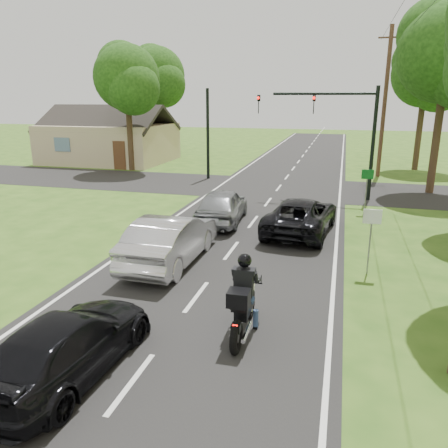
{
  "coord_description": "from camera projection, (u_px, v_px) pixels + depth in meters",
  "views": [
    {
      "loc": [
        3.68,
        -10.62,
        5.39
      ],
      "look_at": [
        -0.01,
        3.0,
        1.3
      ],
      "focal_mm": 35.0,
      "sensor_mm": 36.0,
      "label": 1
    }
  ],
  "objects": [
    {
      "name": "ground",
      "position": [
        197.0,
        297.0,
        12.27
      ],
      "size": [
        140.0,
        140.0,
        0.0
      ],
      "primitive_type": "plane",
      "color": "#2E5417",
      "rests_on": "ground"
    },
    {
      "name": "road",
      "position": [
        261.0,
        211.0,
        21.54
      ],
      "size": [
        8.0,
        100.0,
        0.01
      ],
      "primitive_type": "cube",
      "color": "black",
      "rests_on": "ground"
    },
    {
      "name": "cross_road",
      "position": [
        279.0,
        188.0,
        27.1
      ],
      "size": [
        60.0,
        7.0,
        0.01
      ],
      "primitive_type": "cube",
      "color": "black",
      "rests_on": "ground"
    },
    {
      "name": "motorcycle_rider",
      "position": [
        243.0,
        304.0,
        10.08
      ],
      "size": [
        0.67,
        2.37,
        2.04
      ],
      "rotation": [
        0.0,
        0.0,
        0.02
      ],
      "color": "black",
      "rests_on": "ground"
    },
    {
      "name": "dark_suv",
      "position": [
        301.0,
        215.0,
        17.96
      ],
      "size": [
        2.9,
        5.41,
        1.44
      ],
      "primitive_type": "imported",
      "rotation": [
        0.0,
        0.0,
        3.04
      ],
      "color": "black",
      "rests_on": "road"
    },
    {
      "name": "silver_sedan",
      "position": [
        171.0,
        239.0,
        14.61
      ],
      "size": [
        1.8,
        5.02,
        1.65
      ],
      "primitive_type": "imported",
      "rotation": [
        0.0,
        0.0,
        3.13
      ],
      "color": "silver",
      "rests_on": "road"
    },
    {
      "name": "silver_suv",
      "position": [
        222.0,
        205.0,
        19.42
      ],
      "size": [
        2.13,
        4.64,
        1.54
      ],
      "primitive_type": "imported",
      "rotation": [
        0.0,
        0.0,
        3.21
      ],
      "color": "gray",
      "rests_on": "road"
    },
    {
      "name": "dark_car_behind",
      "position": [
        68.0,
        344.0,
        8.71
      ],
      "size": [
        2.03,
        4.52,
        1.29
      ],
      "primitive_type": "imported",
      "rotation": [
        0.0,
        0.0,
        3.09
      ],
      "color": "black",
      "rests_on": "road"
    },
    {
      "name": "traffic_signal",
      "position": [
        338.0,
        122.0,
        23.26
      ],
      "size": [
        6.38,
        0.44,
        6.0
      ],
      "color": "black",
      "rests_on": "ground"
    },
    {
      "name": "signal_pole_far",
      "position": [
        208.0,
        135.0,
        29.43
      ],
      "size": [
        0.2,
        0.2,
        6.0
      ],
      "primitive_type": "cylinder",
      "color": "black",
      "rests_on": "ground"
    },
    {
      "name": "utility_pole_far",
      "position": [
        385.0,
        102.0,
        29.7
      ],
      "size": [
        1.6,
        0.28,
        10.0
      ],
      "color": "brown",
      "rests_on": "ground"
    },
    {
      "name": "sign_white",
      "position": [
        371.0,
        226.0,
        13.41
      ],
      "size": [
        0.55,
        0.07,
        2.12
      ],
      "color": "slate",
      "rests_on": "ground"
    },
    {
      "name": "sign_green",
      "position": [
        367.0,
        181.0,
        20.78
      ],
      "size": [
        0.55,
        0.07,
        2.12
      ],
      "color": "slate",
      "rests_on": "ground"
    },
    {
      "name": "tree_row_e",
      "position": [
        430.0,
        77.0,
        31.89
      ],
      "size": [
        5.28,
        5.12,
        9.61
      ],
      "color": "#332316",
      "rests_on": "ground"
    },
    {
      "name": "tree_left_near",
      "position": [
        129.0,
        81.0,
        31.74
      ],
      "size": [
        5.12,
        4.96,
        9.22
      ],
      "color": "#332316",
      "rests_on": "ground"
    },
    {
      "name": "tree_left_far",
      "position": [
        158.0,
        79.0,
        41.31
      ],
      "size": [
        5.76,
        5.58,
        10.14
      ],
      "color": "#332316",
      "rests_on": "ground"
    },
    {
      "name": "house",
      "position": [
        110.0,
        141.0,
        38.04
      ],
      "size": [
        10.2,
        8.0,
        4.84
      ],
      "color": "tan",
      "rests_on": "ground"
    }
  ]
}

